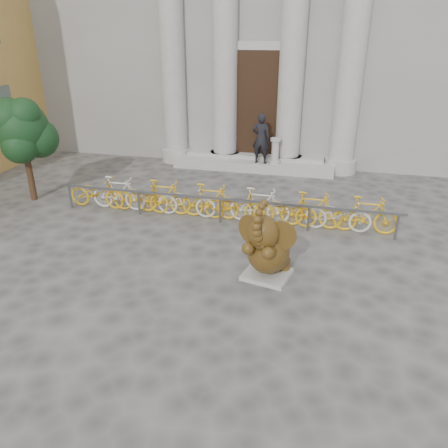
% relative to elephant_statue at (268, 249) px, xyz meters
% --- Properties ---
extents(ground, '(80.00, 80.00, 0.00)m').
position_rel_elephant_statue_xyz_m(ground, '(-1.68, -1.65, -0.69)').
color(ground, '#474442').
rests_on(ground, ground).
extents(classical_building, '(22.00, 10.70, 12.00)m').
position_rel_elephant_statue_xyz_m(classical_building, '(-1.68, 13.28, 5.30)').
color(classical_building, gray).
rests_on(classical_building, ground).
extents(entrance_steps, '(6.00, 1.20, 0.36)m').
position_rel_elephant_statue_xyz_m(entrance_steps, '(-1.68, 7.75, -0.51)').
color(entrance_steps, '#A8A59E').
rests_on(entrance_steps, ground).
extents(elephant_statue, '(1.24, 1.48, 1.89)m').
position_rel_elephant_statue_xyz_m(elephant_statue, '(0.00, 0.00, 0.00)').
color(elephant_statue, '#A8A59E').
rests_on(elephant_statue, ground).
extents(bike_rack, '(9.55, 0.53, 1.00)m').
position_rel_elephant_statue_xyz_m(bike_rack, '(-1.69, 2.83, -0.19)').
color(bike_rack, slate).
rests_on(bike_rack, ground).
extents(tree, '(1.80, 1.64, 3.13)m').
position_rel_elephant_statue_xyz_m(tree, '(-7.74, 2.91, 1.49)').
color(tree, '#332114').
rests_on(tree, ground).
extents(pedestrian, '(0.69, 0.48, 1.81)m').
position_rel_elephant_statue_xyz_m(pedestrian, '(-1.36, 7.40, 0.58)').
color(pedestrian, black).
rests_on(pedestrian, entrance_steps).
extents(balustrade_post, '(0.38, 0.38, 0.93)m').
position_rel_elephant_statue_xyz_m(balustrade_post, '(-0.84, 7.45, 0.10)').
color(balustrade_post, '#A8A59E').
rests_on(balustrade_post, entrance_steps).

